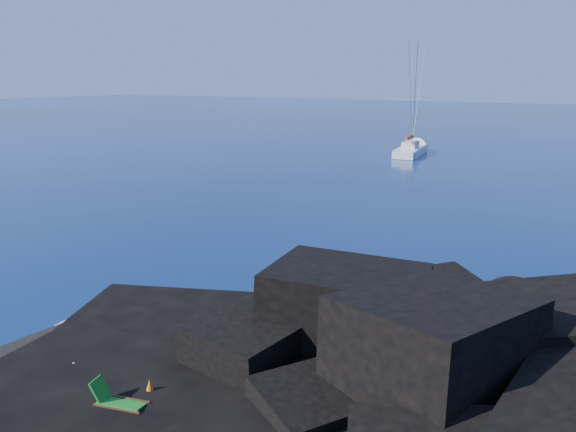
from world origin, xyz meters
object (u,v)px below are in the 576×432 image
marker_cone (150,389)px  deck_chair (121,397)px  sailboat (411,154)px  sunbather (61,364)px

marker_cone → deck_chair: bearing=-98.7°
sailboat → deck_chair: 56.77m
deck_chair → sunbather: size_ratio=0.79×
sunbather → marker_cone: 3.52m
deck_chair → marker_cone: bearing=67.3°
sailboat → marker_cone: bearing=-86.3°
sunbather → marker_cone: (3.52, 0.20, 0.12)m
sailboat → sunbather: 55.52m
sailboat → marker_cone: sailboat is taller
sunbather → sailboat: bearing=82.6°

